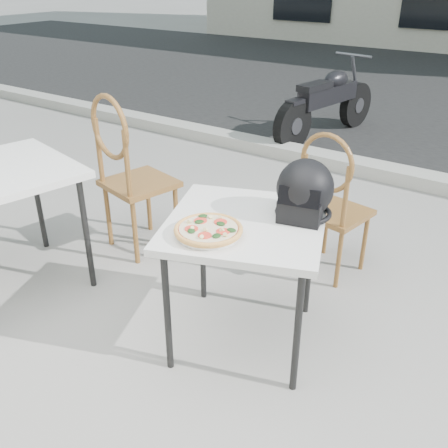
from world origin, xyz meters
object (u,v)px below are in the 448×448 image
Objects in this scene: pizza at (208,229)px; motorcycle at (327,104)px; cafe_table_main at (245,232)px; plate at (208,234)px; cafe_chair_side at (128,167)px; helmet at (304,192)px; cafe_chair_main at (331,198)px.

pizza is 3.87m from motorcycle.
plate reaches higher than cafe_table_main.
plate is (-0.06, -0.21, 0.07)m from cafe_table_main.
pizza is 1.22m from cafe_chair_side.
plate is 0.95× the size of helmet.
cafe_chair_side reaches higher than plate.
pizza is 0.31× the size of cafe_chair_side.
pizza is 0.19× the size of motorcycle.
cafe_table_main is 0.34m from helmet.
cafe_chair_side is (-1.07, 0.58, -0.10)m from plate.
cafe_chair_main is at bearing 81.64° from pizza.
plate is 0.95× the size of pizza.
cafe_table_main is 0.54× the size of motorcycle.
plate is at bearing -112.37° from pizza.
pizza is 0.50m from helmet.
cafe_table_main is at bearing -62.02° from motorcycle.
motorcycle reaches higher than plate.
cafe_table_main is 2.79× the size of pizza.
cafe_table_main is at bearing -147.98° from helmet.
cafe_chair_side is at bearing 159.81° from helmet.
cafe_chair_main reaches higher than pizza.
cafe_chair_side reaches higher than motorcycle.
helmet is 0.19× the size of motorcycle.
plate is 1.06m from cafe_chair_main.
cafe_chair_side is 0.63× the size of motorcycle.
cafe_table_main is 3.67m from motorcycle.
cafe_table_main is 0.24m from pizza.
cafe_chair_side is at bearing -80.00° from motorcycle.
cafe_chair_side is (-1.07, 0.58, -0.12)m from pizza.
cafe_table_main is 0.23m from plate.
helmet is at bearing 58.16° from plate.
cafe_chair_side reaches higher than helmet.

